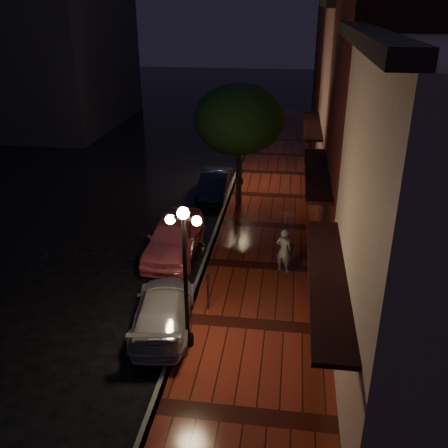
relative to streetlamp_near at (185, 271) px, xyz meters
The scene contains 14 objects.
ground 5.65m from the streetlamp_near, 94.00° to the left, with size 120.00×120.00×0.00m, color black.
sidewalk 5.91m from the streetlamp_near, 69.19° to the left, with size 4.50×60.00×0.15m, color #46170C.
curb 5.61m from the streetlamp_near, 94.00° to the left, with size 0.25×60.00×0.15m, color #595451.
storefront_mid 10.08m from the streetlamp_near, 46.47° to the left, with size 5.00×8.00×11.00m, color #511914.
storefront_far 16.52m from the streetlamp_near, 66.09° to the left, with size 5.00×8.00×9.00m, color #8C5951.
storefront_extra 25.98m from the streetlamp_near, 75.10° to the left, with size 5.00×12.00×10.00m, color #511914.
streetlamp_near is the anchor object (origin of this frame).
streetlamp_far 14.00m from the streetlamp_near, 90.00° to the left, with size 0.96×0.36×4.31m.
street_tree 11.12m from the streetlamp_near, 88.65° to the left, with size 4.16×4.16×5.80m.
pink_car 6.22m from the streetlamp_near, 106.68° to the left, with size 1.87×4.64×1.58m, color #D9596A.
navy_car 12.55m from the streetlamp_near, 95.20° to the left, with size 1.40×4.02×1.33m, color black.
silver_car 2.38m from the streetlamp_near, 135.57° to the left, with size 1.74×4.29×1.25m, color #9F9FA6.
woman_with_umbrella 5.45m from the streetlamp_near, 60.92° to the left, with size 0.97×0.99×2.35m.
parking_meter 2.53m from the streetlamp_near, 81.51° to the left, with size 0.13×0.11×1.30m.
Camera 1 is at (3.01, -16.56, 9.32)m, focal length 40.00 mm.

